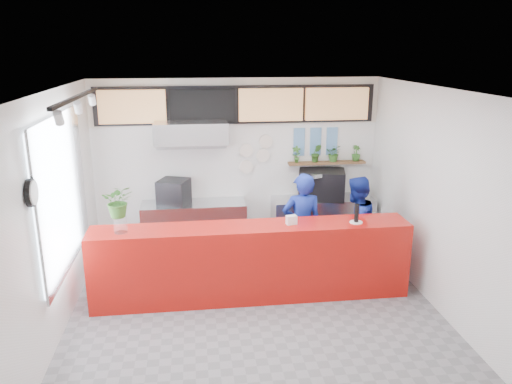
% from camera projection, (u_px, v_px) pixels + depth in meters
% --- Properties ---
extents(floor, '(5.00, 5.00, 0.00)m').
position_uv_depth(floor, '(255.00, 310.00, 6.90)').
color(floor, slate).
rests_on(floor, ground).
extents(ceiling, '(5.00, 5.00, 0.00)m').
position_uv_depth(ceiling, '(255.00, 90.00, 6.06)').
color(ceiling, silver).
extents(wall_back, '(5.00, 0.00, 5.00)m').
position_uv_depth(wall_back, '(238.00, 164.00, 8.86)').
color(wall_back, white).
rests_on(wall_back, ground).
extents(wall_left, '(0.00, 5.00, 5.00)m').
position_uv_depth(wall_left, '(55.00, 215.00, 6.17)').
color(wall_left, white).
rests_on(wall_left, ground).
extents(wall_right, '(0.00, 5.00, 5.00)m').
position_uv_depth(wall_right, '(437.00, 200.00, 6.78)').
color(wall_right, white).
rests_on(wall_right, ground).
extents(service_counter, '(4.50, 0.60, 1.10)m').
position_uv_depth(service_counter, '(252.00, 262.00, 7.12)').
color(service_counter, '#AF120C').
rests_on(service_counter, ground).
extents(cream_band, '(5.00, 0.02, 0.80)m').
position_uv_depth(cream_band, '(237.00, 102.00, 8.54)').
color(cream_band, beige).
rests_on(cream_band, wall_back).
extents(prep_bench, '(1.80, 0.60, 0.90)m').
position_uv_depth(prep_bench, '(195.00, 227.00, 8.77)').
color(prep_bench, '#B2B5BA').
rests_on(prep_bench, ground).
extents(panini_oven, '(0.61, 0.61, 0.43)m').
position_uv_depth(panini_oven, '(174.00, 192.00, 8.54)').
color(panini_oven, black).
rests_on(panini_oven, prep_bench).
extents(extraction_hood, '(1.20, 0.70, 0.35)m').
position_uv_depth(extraction_hood, '(191.00, 132.00, 8.24)').
color(extraction_hood, '#B2B5BA').
rests_on(extraction_hood, ceiling).
extents(hood_lip, '(1.20, 0.69, 0.31)m').
position_uv_depth(hood_lip, '(191.00, 144.00, 8.30)').
color(hood_lip, '#B2B5BA').
rests_on(hood_lip, ceiling).
extents(right_bench, '(1.80, 0.60, 0.90)m').
position_uv_depth(right_bench, '(322.00, 222.00, 9.05)').
color(right_bench, '#B2B5BA').
rests_on(right_bench, ground).
extents(espresso_machine, '(0.91, 0.74, 0.51)m').
position_uv_depth(espresso_machine, '(321.00, 184.00, 8.85)').
color(espresso_machine, black).
rests_on(espresso_machine, right_bench).
extents(espresso_tray, '(0.78, 0.68, 0.06)m').
position_uv_depth(espresso_tray, '(322.00, 172.00, 8.78)').
color(espresso_tray, '#AFB3B7').
rests_on(espresso_tray, espresso_machine).
extents(herb_shelf, '(1.40, 0.18, 0.04)m').
position_uv_depth(herb_shelf, '(327.00, 163.00, 8.96)').
color(herb_shelf, brown).
rests_on(herb_shelf, wall_back).
extents(menu_board_far_left, '(1.10, 0.10, 0.55)m').
position_uv_depth(menu_board_far_left, '(132.00, 107.00, 8.24)').
color(menu_board_far_left, tan).
rests_on(menu_board_far_left, wall_back).
extents(menu_board_mid_left, '(1.10, 0.10, 0.55)m').
position_uv_depth(menu_board_mid_left, '(203.00, 106.00, 8.38)').
color(menu_board_mid_left, black).
rests_on(menu_board_mid_left, wall_back).
extents(menu_board_mid_right, '(1.10, 0.10, 0.55)m').
position_uv_depth(menu_board_mid_right, '(271.00, 105.00, 8.52)').
color(menu_board_mid_right, tan).
rests_on(menu_board_mid_right, wall_back).
extents(menu_board_far_right, '(1.10, 0.10, 0.55)m').
position_uv_depth(menu_board_far_right, '(337.00, 104.00, 8.66)').
color(menu_board_far_right, tan).
rests_on(menu_board_far_right, wall_back).
extents(soffit, '(4.80, 0.04, 0.65)m').
position_uv_depth(soffit, '(237.00, 105.00, 8.52)').
color(soffit, black).
rests_on(soffit, wall_back).
extents(window_pane, '(0.04, 2.20, 1.90)m').
position_uv_depth(window_pane, '(62.00, 193.00, 6.41)').
color(window_pane, silver).
rests_on(window_pane, wall_left).
extents(window_frame, '(0.03, 2.30, 2.00)m').
position_uv_depth(window_frame, '(63.00, 193.00, 6.41)').
color(window_frame, '#B2B5BA').
rests_on(window_frame, wall_left).
extents(wall_clock_rim, '(0.05, 0.30, 0.30)m').
position_uv_depth(wall_clock_rim, '(31.00, 193.00, 5.17)').
color(wall_clock_rim, black).
rests_on(wall_clock_rim, wall_left).
extents(wall_clock_face, '(0.02, 0.26, 0.26)m').
position_uv_depth(wall_clock_face, '(34.00, 193.00, 5.17)').
color(wall_clock_face, white).
rests_on(wall_clock_face, wall_left).
extents(track_rail, '(0.05, 2.40, 0.04)m').
position_uv_depth(track_rail, '(77.00, 97.00, 5.82)').
color(track_rail, black).
rests_on(track_rail, ceiling).
extents(dec_plate_a, '(0.24, 0.03, 0.24)m').
position_uv_depth(dec_plate_a, '(246.00, 150.00, 8.78)').
color(dec_plate_a, silver).
rests_on(dec_plate_a, wall_back).
extents(dec_plate_b, '(0.24, 0.03, 0.24)m').
position_uv_depth(dec_plate_b, '(263.00, 155.00, 8.84)').
color(dec_plate_b, silver).
rests_on(dec_plate_b, wall_back).
extents(dec_plate_c, '(0.24, 0.03, 0.24)m').
position_uv_depth(dec_plate_c, '(246.00, 167.00, 8.86)').
color(dec_plate_c, silver).
rests_on(dec_plate_c, wall_back).
extents(dec_plate_d, '(0.24, 0.03, 0.24)m').
position_uv_depth(dec_plate_d, '(266.00, 141.00, 8.78)').
color(dec_plate_d, silver).
rests_on(dec_plate_d, wall_back).
extents(photo_frame_a, '(0.20, 0.02, 0.25)m').
position_uv_depth(photo_frame_a, '(299.00, 135.00, 8.83)').
color(photo_frame_a, '#598CBF').
rests_on(photo_frame_a, wall_back).
extents(photo_frame_b, '(0.20, 0.02, 0.25)m').
position_uv_depth(photo_frame_b, '(316.00, 135.00, 8.87)').
color(photo_frame_b, '#598CBF').
rests_on(photo_frame_b, wall_back).
extents(photo_frame_c, '(0.20, 0.02, 0.25)m').
position_uv_depth(photo_frame_c, '(332.00, 134.00, 8.90)').
color(photo_frame_c, '#598CBF').
rests_on(photo_frame_c, wall_back).
extents(photo_frame_d, '(0.20, 0.02, 0.25)m').
position_uv_depth(photo_frame_d, '(299.00, 149.00, 8.90)').
color(photo_frame_d, '#598CBF').
rests_on(photo_frame_d, wall_back).
extents(photo_frame_e, '(0.20, 0.02, 0.25)m').
position_uv_depth(photo_frame_e, '(315.00, 148.00, 8.94)').
color(photo_frame_e, '#598CBF').
rests_on(photo_frame_e, wall_back).
extents(photo_frame_f, '(0.20, 0.02, 0.25)m').
position_uv_depth(photo_frame_f, '(332.00, 148.00, 8.97)').
color(photo_frame_f, '#598CBF').
rests_on(photo_frame_f, wall_back).
extents(staff_center, '(0.62, 0.41, 1.69)m').
position_uv_depth(staff_center, '(302.00, 226.00, 7.67)').
color(staff_center, navy).
rests_on(staff_center, ground).
extents(staff_right, '(0.98, 0.95, 1.59)m').
position_uv_depth(staff_right, '(355.00, 226.00, 7.86)').
color(staff_right, navy).
rests_on(staff_right, ground).
extents(herb_a, '(0.18, 0.14, 0.30)m').
position_uv_depth(herb_a, '(296.00, 154.00, 8.84)').
color(herb_a, '#326423').
rests_on(herb_a, herb_shelf).
extents(herb_b, '(0.20, 0.17, 0.33)m').
position_uv_depth(herb_b, '(316.00, 153.00, 8.88)').
color(herb_b, '#326423').
rests_on(herb_b, herb_shelf).
extents(herb_c, '(0.34, 0.32, 0.31)m').
position_uv_depth(herb_c, '(334.00, 153.00, 8.92)').
color(herb_c, '#326423').
rests_on(herb_c, herb_shelf).
extents(herb_d, '(0.19, 0.18, 0.28)m').
position_uv_depth(herb_d, '(356.00, 153.00, 8.98)').
color(herb_d, '#326423').
rests_on(herb_d, herb_shelf).
extents(glass_vase, '(0.21, 0.21, 0.22)m').
position_uv_depth(glass_vase, '(120.00, 225.00, 6.69)').
color(glass_vase, silver).
rests_on(glass_vase, service_counter).
extents(basil_vase, '(0.42, 0.37, 0.45)m').
position_uv_depth(basil_vase, '(119.00, 201.00, 6.59)').
color(basil_vase, '#326423').
rests_on(basil_vase, glass_vase).
extents(napkin_holder, '(0.16, 0.12, 0.13)m').
position_uv_depth(napkin_holder, '(291.00, 220.00, 7.01)').
color(napkin_holder, white).
rests_on(napkin_holder, service_counter).
extents(white_plate, '(0.20, 0.20, 0.01)m').
position_uv_depth(white_plate, '(356.00, 222.00, 7.08)').
color(white_plate, white).
rests_on(white_plate, service_counter).
extents(pepper_mill, '(0.07, 0.07, 0.26)m').
position_uv_depth(pepper_mill, '(357.00, 213.00, 7.05)').
color(pepper_mill, black).
rests_on(pepper_mill, white_plate).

